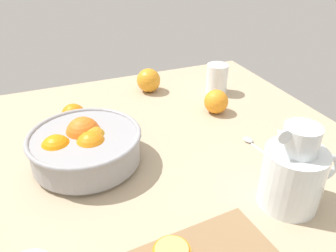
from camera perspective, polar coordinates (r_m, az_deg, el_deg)
name	(u,v)px	position (r cm, az deg, el deg)	size (l,w,h in cm)	color
ground_plane	(164,155)	(92.32, -0.73, -4.89)	(110.14, 108.72, 3.00)	tan
fruit_bowl	(85,146)	(86.23, -13.92, -3.34)	(28.06, 28.06, 11.78)	#99999E
juice_pitcher	(292,177)	(76.03, 20.33, -8.12)	(17.26, 12.95, 19.84)	white
second_glass	(217,81)	(123.19, 8.27, 7.60)	(7.59, 7.59, 10.63)	white
loose_orange_1	(149,80)	(123.18, -3.31, 7.74)	(8.59, 8.59, 8.59)	orange
loose_orange_2	(216,102)	(109.29, 8.16, 4.12)	(7.79, 7.79, 7.79)	orange
loose_orange_3	(74,115)	(104.61, -15.71, 1.74)	(7.15, 7.15, 7.15)	orange
spoon	(257,146)	(95.37, 14.86, -3.37)	(3.28, 16.07, 1.00)	silver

